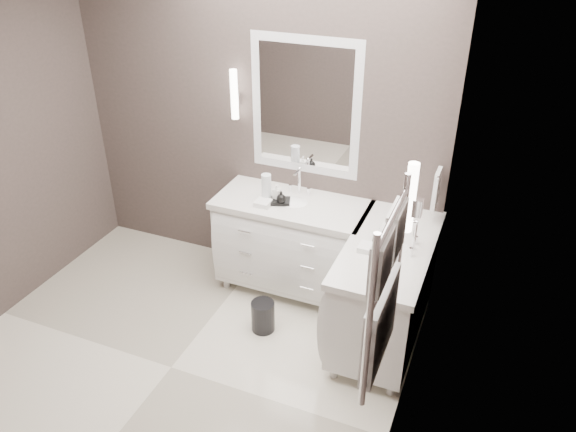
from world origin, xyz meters
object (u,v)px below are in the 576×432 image
at_px(vanity_back, 292,240).
at_px(vanity_right, 386,286).
at_px(towel_ladder, 383,299).
at_px(waste_bin, 263,316).

xyz_separation_m(vanity_back, vanity_right, (0.88, -0.33, 0.00)).
relative_size(vanity_right, towel_ladder, 1.38).
distance_m(vanity_right, towel_ladder, 1.60).
relative_size(towel_ladder, waste_bin, 3.51).
height_order(vanity_back, vanity_right, same).
bearing_deg(towel_ladder, vanity_right, 99.84).
relative_size(vanity_back, towel_ladder, 1.38).
height_order(vanity_right, towel_ladder, towel_ladder).
height_order(vanity_right, waste_bin, vanity_right).
bearing_deg(vanity_back, towel_ladder, -55.90).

